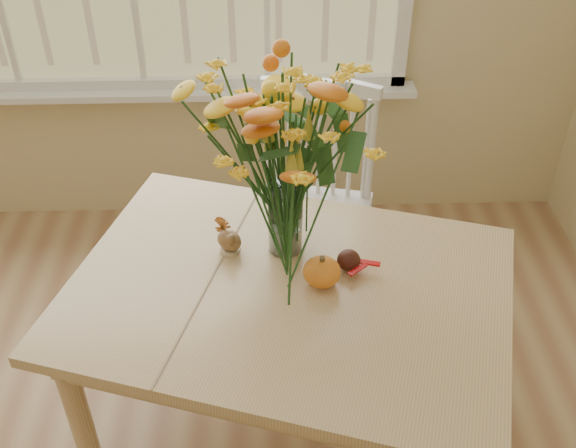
{
  "coord_description": "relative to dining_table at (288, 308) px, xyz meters",
  "views": [
    {
      "loc": [
        0.55,
        -0.57,
        2.06
      ],
      "look_at": [
        0.6,
        0.92,
        0.91
      ],
      "focal_mm": 42.0,
      "sensor_mm": 36.0,
      "label": 1
    }
  ],
  "objects": [
    {
      "name": "dining_table",
      "position": [
        0.0,
        0.0,
        0.0
      ],
      "size": [
        1.51,
        1.26,
        0.69
      ],
      "rotation": [
        0.0,
        0.0,
        -0.3
      ],
      "color": "tan",
      "rests_on": "floor"
    },
    {
      "name": "windsor_chair",
      "position": [
        0.13,
        0.7,
        -0.06
      ],
      "size": [
        0.52,
        0.51,
        0.96
      ],
      "rotation": [
        0.0,
        0.0,
        -0.22
      ],
      "color": "white",
      "rests_on": "floor"
    },
    {
      "name": "flower_vase",
      "position": [
        -0.0,
        0.18,
        0.45
      ],
      "size": [
        0.5,
        0.5,
        0.6
      ],
      "color": "white",
      "rests_on": "dining_table"
    },
    {
      "name": "pumpkin",
      "position": [
        0.1,
        0.01,
        0.14
      ],
      "size": [
        0.11,
        0.11,
        0.09
      ],
      "primitive_type": "ellipsoid",
      "color": "#DA5519",
      "rests_on": "dining_table"
    },
    {
      "name": "turkey_figurine",
      "position": [
        -0.18,
        0.17,
        0.13
      ],
      "size": [
        0.1,
        0.1,
        0.11
      ],
      "rotation": [
        0.0,
        0.0,
        -0.68
      ],
      "color": "#CCB78C",
      "rests_on": "dining_table"
    },
    {
      "name": "dark_gourd",
      "position": [
        0.19,
        0.07,
        0.12
      ],
      "size": [
        0.12,
        0.07,
        0.06
      ],
      "color": "#38160F",
      "rests_on": "dining_table"
    }
  ]
}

